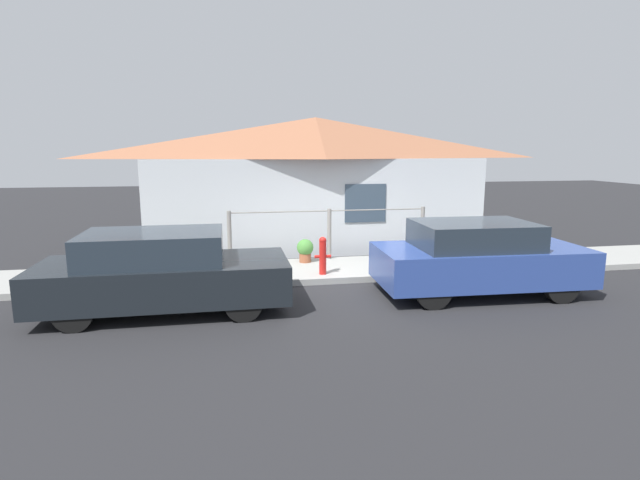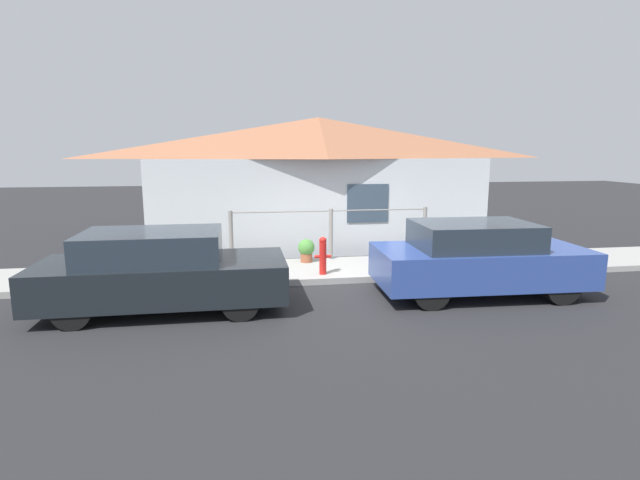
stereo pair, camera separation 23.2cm
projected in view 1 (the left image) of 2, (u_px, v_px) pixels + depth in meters
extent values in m
plane|color=#262628|center=(347.00, 284.00, 10.50)|extent=(60.00, 60.00, 0.00)
cube|color=#9E9E99|center=(337.00, 269.00, 11.46)|extent=(24.00, 2.02, 0.13)
cube|color=silver|center=(323.00, 209.00, 12.91)|extent=(8.98, 0.12, 2.54)
cube|color=#384756|center=(365.00, 203.00, 13.02)|extent=(1.10, 0.04, 1.00)
pyramid|color=#A36647|center=(316.00, 138.00, 13.59)|extent=(9.38, 2.20, 1.10)
cylinder|color=gray|center=(230.00, 237.00, 11.74)|extent=(0.10, 0.10, 1.24)
cylinder|color=gray|center=(329.00, 234.00, 12.17)|extent=(0.10, 0.10, 1.24)
cylinder|color=gray|center=(422.00, 231.00, 12.60)|extent=(0.10, 0.10, 1.24)
cylinder|color=gray|center=(329.00, 211.00, 12.07)|extent=(4.80, 0.03, 0.03)
cube|color=black|center=(165.00, 280.00, 8.63)|extent=(4.21, 1.76, 0.66)
cube|color=#232D38|center=(153.00, 247.00, 8.49)|extent=(2.32, 1.55, 0.52)
cylinder|color=black|center=(241.00, 279.00, 9.65)|extent=(0.61, 0.20, 0.61)
cylinder|color=black|center=(243.00, 303.00, 8.18)|extent=(0.61, 0.20, 0.61)
cylinder|color=black|center=(97.00, 286.00, 9.18)|extent=(0.61, 0.20, 0.61)
cylinder|color=black|center=(73.00, 312.00, 7.71)|extent=(0.61, 0.20, 0.61)
cube|color=#2D4793|center=(480.00, 264.00, 9.69)|extent=(4.05, 1.94, 0.68)
cube|color=#232D38|center=(474.00, 235.00, 9.56)|extent=(2.25, 1.65, 0.49)
cylinder|color=black|center=(517.00, 266.00, 10.66)|extent=(0.67, 0.22, 0.66)
cylinder|color=black|center=(562.00, 285.00, 9.16)|extent=(0.67, 0.22, 0.66)
cylinder|color=black|center=(406.00, 270.00, 10.31)|extent=(0.67, 0.22, 0.66)
cylinder|color=black|center=(433.00, 291.00, 8.80)|extent=(0.67, 0.22, 0.66)
cylinder|color=red|center=(323.00, 258.00, 10.70)|extent=(0.15, 0.15, 0.71)
sphere|color=red|center=(323.00, 240.00, 10.63)|extent=(0.16, 0.16, 0.16)
cylinder|color=red|center=(318.00, 257.00, 10.68)|extent=(0.14, 0.07, 0.07)
cylinder|color=red|center=(328.00, 256.00, 10.72)|extent=(0.14, 0.07, 0.07)
cylinder|color=#9E5638|center=(305.00, 258.00, 11.90)|extent=(0.28, 0.28, 0.21)
sphere|color=#4C8E3D|center=(305.00, 247.00, 11.85)|extent=(0.40, 0.40, 0.40)
cylinder|color=#9E5638|center=(196.00, 264.00, 11.21)|extent=(0.21, 0.21, 0.22)
sphere|color=#387F38|center=(195.00, 253.00, 11.16)|extent=(0.39, 0.39, 0.39)
cylinder|color=brown|center=(439.00, 257.00, 12.08)|extent=(0.23, 0.23, 0.16)
sphere|color=#4C8E3D|center=(440.00, 248.00, 12.04)|extent=(0.41, 0.41, 0.41)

